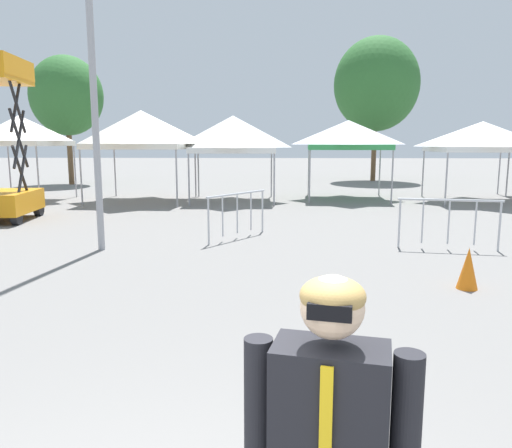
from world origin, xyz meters
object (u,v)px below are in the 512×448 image
(canopy_tent_right_of_center, at_px, (233,134))
(traffic_cone_lot_center, at_px, (468,268))
(canopy_tent_behind_center, at_px, (19,131))
(crowd_barrier_mid_lot, at_px, (237,206))
(canopy_tent_left_of_center, at_px, (141,130))
(crowd_barrier_by_lift, at_px, (449,214))
(canopy_tent_far_right, at_px, (482,137))
(scissor_lift, at_px, (4,174))
(tree_behind_tents_right, at_px, (67,96))
(tree_behind_tents_center, at_px, (376,84))
(canopy_tent_behind_right, at_px, (348,135))

(canopy_tent_right_of_center, height_order, traffic_cone_lot_center, canopy_tent_right_of_center)
(canopy_tent_behind_center, relative_size, crowd_barrier_mid_lot, 1.86)
(canopy_tent_left_of_center, bearing_deg, crowd_barrier_by_lift, -44.08)
(canopy_tent_far_right, bearing_deg, canopy_tent_behind_center, -178.93)
(canopy_tent_far_right, bearing_deg, canopy_tent_left_of_center, -178.43)
(canopy_tent_right_of_center, distance_m, traffic_cone_lot_center, 12.55)
(crowd_barrier_by_lift, bearing_deg, scissor_lift, 162.81)
(canopy_tent_left_of_center, xyz_separation_m, crowd_barrier_by_lift, (8.67, -8.40, -1.95))
(canopy_tent_far_right, distance_m, crowd_barrier_mid_lot, 11.68)
(tree_behind_tents_right, bearing_deg, canopy_tent_far_right, -21.02)
(canopy_tent_left_of_center, height_order, canopy_tent_right_of_center, canopy_tent_left_of_center)
(canopy_tent_behind_center, xyz_separation_m, traffic_cone_lot_center, (12.67, -11.31, -2.34))
(canopy_tent_far_right, distance_m, tree_behind_tents_right, 20.14)
(canopy_tent_left_of_center, bearing_deg, canopy_tent_far_right, 1.57)
(canopy_tent_behind_center, distance_m, crowd_barrier_by_lift, 15.90)
(tree_behind_tents_center, distance_m, crowd_barrier_mid_lot, 19.64)
(canopy_tent_behind_right, relative_size, scissor_lift, 0.73)
(canopy_tent_behind_center, bearing_deg, crowd_barrier_mid_lot, -39.70)
(canopy_tent_left_of_center, xyz_separation_m, crowd_barrier_mid_lot, (4.14, -7.30, -1.95))
(canopy_tent_right_of_center, relative_size, canopy_tent_far_right, 0.88)
(canopy_tent_left_of_center, xyz_separation_m, tree_behind_tents_center, (10.81, 10.56, 2.78))
(canopy_tent_left_of_center, relative_size, traffic_cone_lot_center, 5.68)
(traffic_cone_lot_center, bearing_deg, tree_behind_tents_right, 126.39)
(canopy_tent_left_of_center, distance_m, traffic_cone_lot_center, 14.03)
(scissor_lift, bearing_deg, canopy_tent_right_of_center, 39.49)
(scissor_lift, height_order, crowd_barrier_by_lift, scissor_lift)
(tree_behind_tents_right, relative_size, crowd_barrier_by_lift, 3.22)
(crowd_barrier_by_lift, bearing_deg, traffic_cone_lot_center, -103.32)
(canopy_tent_right_of_center, height_order, crowd_barrier_mid_lot, canopy_tent_right_of_center)
(canopy_tent_right_of_center, relative_size, crowd_barrier_by_lift, 1.58)
(scissor_lift, xyz_separation_m, tree_behind_tents_right, (-3.17, 12.41, 3.29))
(canopy_tent_left_of_center, relative_size, scissor_lift, 0.81)
(canopy_tent_behind_right, bearing_deg, scissor_lift, -150.59)
(canopy_tent_right_of_center, bearing_deg, traffic_cone_lot_center, -68.42)
(tree_behind_tents_right, height_order, crowd_barrier_mid_lot, tree_behind_tents_right)
(canopy_tent_right_of_center, bearing_deg, crowd_barrier_by_lift, -58.71)
(canopy_tent_behind_center, distance_m, canopy_tent_left_of_center, 4.68)
(crowd_barrier_mid_lot, bearing_deg, canopy_tent_left_of_center, 119.57)
(canopy_tent_right_of_center, distance_m, scissor_lift, 8.07)
(scissor_lift, xyz_separation_m, crowd_barrier_by_lift, (11.39, -3.52, -0.59))
(canopy_tent_behind_center, relative_size, traffic_cone_lot_center, 4.99)
(canopy_tent_behind_center, distance_m, canopy_tent_right_of_center, 8.13)
(canopy_tent_behind_right, distance_m, traffic_cone_lot_center, 12.60)
(canopy_tent_right_of_center, relative_size, traffic_cone_lot_center, 5.06)
(canopy_tent_left_of_center, height_order, scissor_lift, scissor_lift)
(canopy_tent_behind_center, xyz_separation_m, canopy_tent_left_of_center, (4.68, -0.02, 0.03))
(canopy_tent_behind_center, height_order, crowd_barrier_by_lift, canopy_tent_behind_center)
(canopy_tent_far_right, distance_m, scissor_lift, 16.42)
(canopy_tent_behind_right, xyz_separation_m, crowd_barrier_mid_lot, (-3.77, -8.41, -1.77))
(canopy_tent_behind_right, distance_m, scissor_lift, 12.26)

